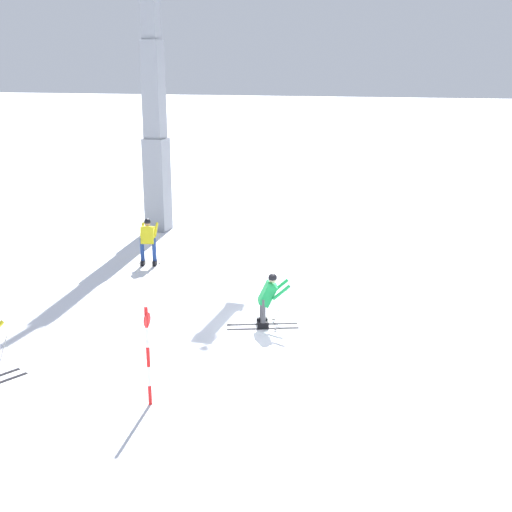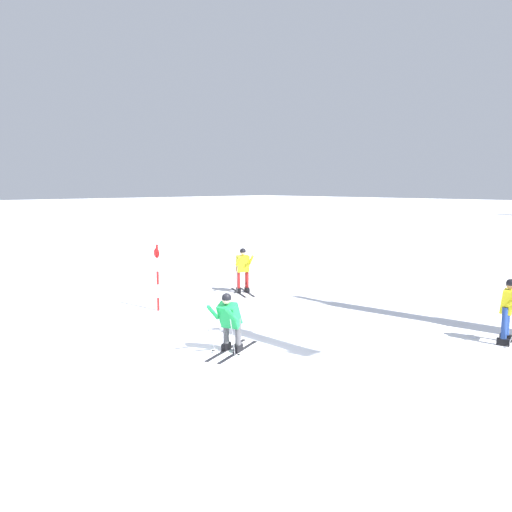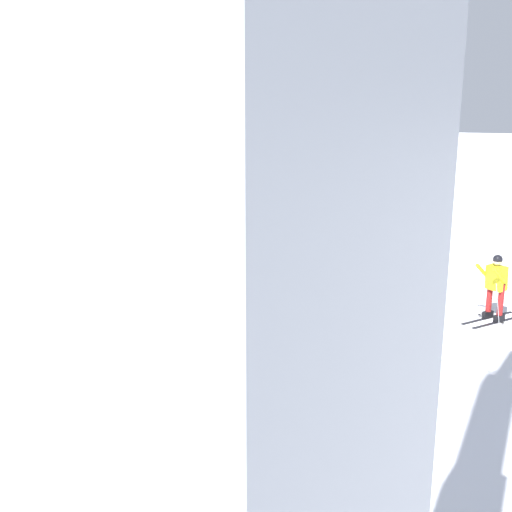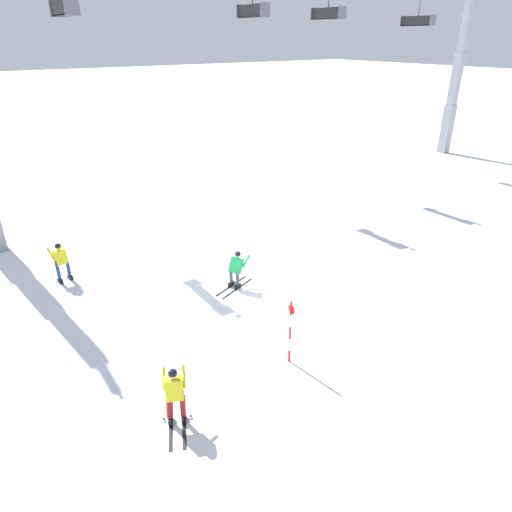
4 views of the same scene
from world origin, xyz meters
name	(u,v)px [view 3 (image 3 of 4)]	position (x,y,z in m)	size (l,w,h in m)	color
ground_plane	(188,338)	(0.00, 0.00, 0.00)	(260.00, 260.00, 0.00)	white
skier_carving_main	(207,306)	(-0.43, -0.12, 0.77)	(1.81, 1.06, 1.49)	black
lift_tower_near	(194,122)	(-7.32, 8.52, 4.72)	(0.83, 3.03, 11.39)	gray
trail_marker_pole	(348,257)	(-1.53, -4.62, 1.08)	(0.07, 0.28, 1.99)	red
skier_distant_uphill	(496,284)	(-5.14, -4.82, 0.89)	(1.12, 1.74, 1.59)	black
skier_distant_downhill	(349,476)	(-5.59, 3.92, 0.89)	(0.84, 1.71, 1.59)	white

